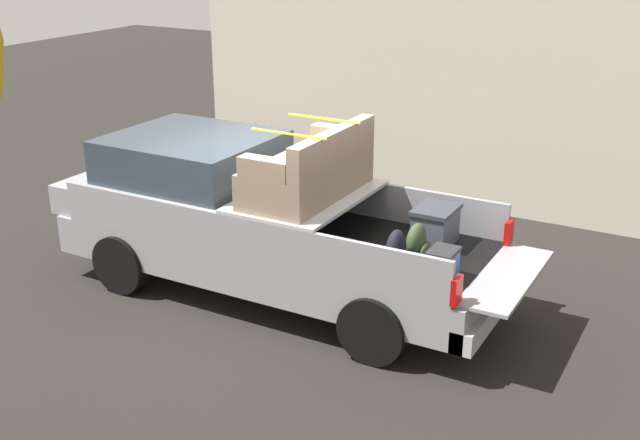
# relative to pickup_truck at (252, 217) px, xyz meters

# --- Properties ---
(ground_plane) EXTENTS (40.00, 40.00, 0.00)m
(ground_plane) POSITION_rel_pickup_truck_xyz_m (-0.37, 0.00, -0.96)
(ground_plane) COLOR black
(pickup_truck) EXTENTS (6.05, 2.06, 2.23)m
(pickup_truck) POSITION_rel_pickup_truck_xyz_m (0.00, 0.00, 0.00)
(pickup_truck) COLOR gray
(pickup_truck) RESTS_ON ground_plane
(building_facade) EXTENTS (8.36, 0.36, 3.62)m
(building_facade) POSITION_rel_pickup_truck_xyz_m (-0.58, -4.32, 0.86)
(building_facade) COLOR beige
(building_facade) RESTS_ON ground_plane
(trash_can) EXTENTS (0.60, 0.60, 0.98)m
(trash_can) POSITION_rel_pickup_truck_xyz_m (2.17, -3.14, -0.46)
(trash_can) COLOR #3F4C66
(trash_can) RESTS_ON ground_plane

